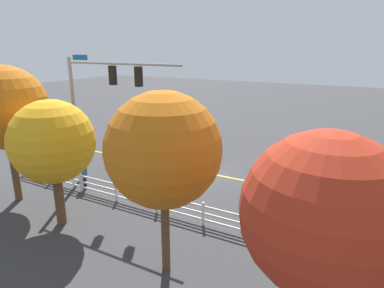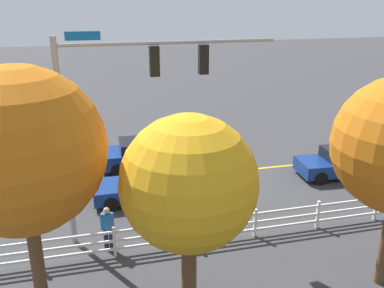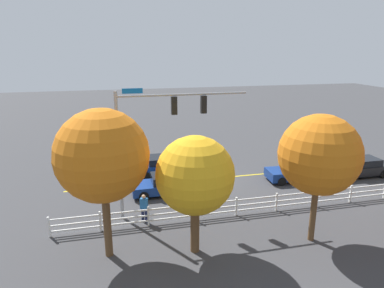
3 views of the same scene
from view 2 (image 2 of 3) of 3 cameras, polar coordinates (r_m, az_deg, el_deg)
name	(u,v)px [view 2 (image 2 of 3)]	position (r m, az deg, el deg)	size (l,w,h in m)	color
ground_plane	(202,174)	(21.33, 1.37, -4.15)	(120.00, 120.00, 0.00)	#38383A
lane_center_stripe	(275,167)	(22.64, 11.20, -3.06)	(28.00, 0.16, 0.01)	gold
signal_assembly	(121,99)	(14.41, -9.59, 6.03)	(7.48, 0.38, 7.54)	gray
car_0	(145,153)	(22.19, -6.37, -1.29)	(4.73, 2.04, 1.48)	navy
car_1	(342,162)	(22.28, 19.75, -2.38)	(4.44, 2.08, 1.41)	navy
car_2	(145,184)	(18.79, -6.46, -5.49)	(4.42, 1.93, 1.37)	navy
pedestrian	(108,227)	(15.28, -11.40, -11.00)	(0.48, 0.42, 1.69)	#191E3F
white_rail_fence	(318,214)	(17.17, 16.74, -9.09)	(26.10, 0.10, 1.15)	white
tree_2	(21,151)	(11.09, -22.26, -0.91)	(4.23, 4.23, 7.15)	brown
tree_3	(189,184)	(11.04, -0.44, -5.44)	(3.70, 3.70, 5.82)	brown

